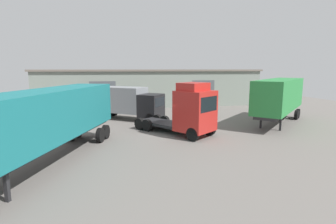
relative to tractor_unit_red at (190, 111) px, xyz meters
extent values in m
plane|color=slate|center=(-0.19, 0.75, -1.92)|extent=(60.00, 60.00, 0.00)
cube|color=gray|center=(-0.19, 18.08, 0.47)|extent=(30.05, 6.66, 4.79)
cube|color=#70665B|center=(-0.19, 18.08, 2.99)|extent=(30.55, 7.16, 0.25)
cube|color=#4C5156|center=(-6.80, 14.78, -0.12)|extent=(3.20, 0.08, 3.60)
cube|color=#4C5156|center=(6.43, 14.78, -0.12)|extent=(3.20, 0.08, 3.60)
cube|color=red|center=(0.30, -0.43, 0.09)|extent=(3.44, 3.42, 3.02)
cube|color=red|center=(0.18, -0.27, 1.88)|extent=(2.69, 2.60, 0.60)
cube|color=black|center=(1.00, -1.37, 0.69)|extent=(1.74, 1.31, 1.09)
cube|color=#232326|center=(-1.68, 2.25, -1.30)|extent=(4.14, 4.61, 0.24)
cylinder|color=#B2B2B7|center=(-0.52, 2.36, -1.47)|extent=(1.10, 1.22, 0.56)
cylinder|color=black|center=(1.54, -0.26, -1.42)|extent=(0.83, 0.98, 0.99)
cylinder|color=black|center=(-0.23, -1.57, -1.42)|extent=(0.83, 0.98, 0.99)
cylinder|color=black|center=(-1.23, 3.49, -1.42)|extent=(0.83, 0.98, 0.99)
cylinder|color=black|center=(-3.00, 2.18, -1.42)|extent=(0.83, 0.98, 0.99)
cylinder|color=black|center=(-1.76, 4.21, -1.42)|extent=(0.83, 0.98, 0.99)
cylinder|color=black|center=(-3.53, 2.90, -1.42)|extent=(0.83, 0.98, 0.99)
cube|color=#28843D|center=(9.47, 2.53, 0.84)|extent=(9.11, 8.78, 2.81)
cube|color=#232326|center=(9.47, 2.53, -0.69)|extent=(8.59, 8.23, 0.24)
cube|color=#232326|center=(7.92, -0.03, -1.36)|extent=(0.23, 0.23, 1.11)
cube|color=#232326|center=(6.83, 1.14, -1.36)|extent=(0.23, 0.23, 1.11)
cylinder|color=black|center=(12.61, 3.97, -1.43)|extent=(0.91, 0.88, 0.97)
cylinder|color=black|center=(11.10, 5.57, -1.43)|extent=(0.91, 0.88, 0.97)
cylinder|color=black|center=(13.34, 4.66, -1.43)|extent=(0.91, 0.88, 0.97)
cylinder|color=black|center=(11.83, 6.26, -1.43)|extent=(0.91, 0.88, 0.97)
cube|color=#197075|center=(-9.23, -4.23, 0.76)|extent=(6.69, 12.57, 2.66)
cube|color=#232326|center=(-9.23, -4.23, -0.69)|extent=(5.99, 12.31, 0.24)
cube|color=#232326|center=(-9.89, -8.30, -1.36)|extent=(0.21, 0.21, 1.11)
cylinder|color=black|center=(-6.65, -0.45, -1.41)|extent=(0.64, 1.07, 1.03)
cylinder|color=black|center=(-8.72, 0.32, -1.41)|extent=(0.64, 1.07, 1.03)
cylinder|color=black|center=(-6.31, 0.49, -1.41)|extent=(0.64, 1.07, 1.03)
cylinder|color=black|center=(-8.37, 1.26, -1.41)|extent=(0.64, 1.07, 1.03)
cube|color=black|center=(-2.03, 6.17, -0.33)|extent=(2.96, 3.06, 2.20)
cube|color=black|center=(-1.29, 5.62, 0.06)|extent=(1.27, 1.66, 0.88)
cube|color=gray|center=(-5.15, 8.50, 0.09)|extent=(6.16, 5.44, 2.55)
cylinder|color=black|center=(-1.04, 6.74, -1.43)|extent=(0.96, 0.82, 0.97)
cylinder|color=black|center=(-2.29, 5.06, -1.43)|extent=(0.96, 0.82, 0.97)
cylinder|color=black|center=(-5.60, 10.14, -1.43)|extent=(0.96, 0.82, 0.97)
cylinder|color=black|center=(-6.86, 8.46, -1.43)|extent=(0.96, 0.82, 0.97)
cylinder|color=black|center=(-6.41, 10.74, -1.43)|extent=(0.96, 0.82, 0.97)
cylinder|color=black|center=(-7.66, 9.06, -1.43)|extent=(0.96, 0.82, 0.97)
cone|color=#565147|center=(-10.23, 5.15, -1.14)|extent=(2.78, 2.78, 1.56)
camera|label=1|loc=(-5.84, -18.91, 3.18)|focal=28.00mm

